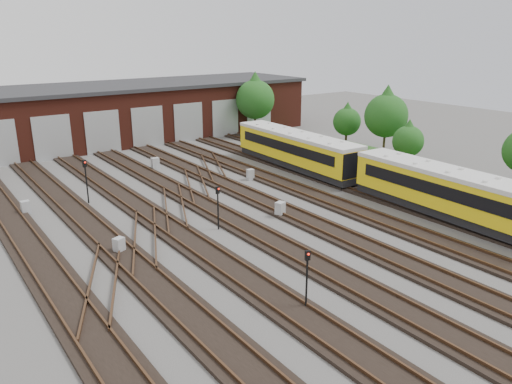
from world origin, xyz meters
TOP-DOWN VIEW (x-y plane):
  - ground at (0.00, 0.00)m, footprint 120.00×120.00m
  - track_network at (-0.17, 0.59)m, footprint 30.40×70.00m
  - maintenance_shed at (-0.01, 39.97)m, footprint 51.00×12.50m
  - grass_verge at (19.00, 10.00)m, footprint 8.00×55.00m
  - metro_train at (10.00, 1.23)m, footprint 3.22×47.04m
  - signal_mast_0 at (-5.31, -1.70)m, footprint 0.26×0.25m
  - signal_mast_1 at (-8.56, 18.93)m, footprint 0.28×0.26m
  - signal_mast_2 at (-3.47, 8.88)m, footprint 0.27×0.25m
  - signal_mast_3 at (8.81, 10.16)m, footprint 0.26×0.25m
  - relay_cabinet_0 at (-9.98, 9.07)m, footprint 0.71×0.66m
  - relay_cabinet_1 at (-12.84, 19.12)m, footprint 0.59×0.50m
  - relay_cabinet_2 at (1.22, 8.44)m, footprint 0.75×0.69m
  - relay_cabinet_3 at (-0.47, 24.82)m, footprint 0.68×0.58m
  - relay_cabinet_4 at (4.68, 16.93)m, footprint 0.61×0.53m
  - tree_0 at (16.21, 32.30)m, footprint 4.65×4.65m
  - tree_1 at (20.49, 21.20)m, footprint 3.00×3.00m
  - tree_2 at (20.81, 16.19)m, footprint 4.34×4.34m
  - tree_3 at (18.24, 11.33)m, footprint 2.82×2.82m
  - bush_1 at (17.18, 26.27)m, footprint 1.43×1.43m
  - bush_2 at (18.80, 31.97)m, footprint 1.53×1.53m

SIDE VIEW (x-z plane):
  - ground at x=0.00m, z-range 0.00..0.00m
  - grass_verge at x=19.00m, z-range 0.00..0.05m
  - track_network at x=-0.17m, z-range -0.06..0.27m
  - relay_cabinet_4 at x=4.68m, z-range 0.00..0.93m
  - relay_cabinet_0 at x=-9.98m, z-range 0.00..0.95m
  - relay_cabinet_1 at x=-12.84m, z-range 0.00..0.95m
  - relay_cabinet_2 at x=1.22m, z-range 0.00..1.03m
  - relay_cabinet_3 at x=-0.47m, z-range 0.00..1.09m
  - bush_1 at x=17.18m, z-range 0.00..1.43m
  - bush_2 at x=18.80m, z-range 0.00..1.53m
  - signal_mast_3 at x=8.81m, z-range 0.38..3.11m
  - signal_mast_2 at x=-3.47m, z-range 0.41..3.29m
  - signal_mast_0 at x=-5.31m, z-range 0.40..3.32m
  - metro_train at x=10.00m, z-range 0.37..3.46m
  - signal_mast_1 at x=-8.56m, z-range 0.46..3.74m
  - tree_3 at x=18.24m, z-range 0.66..5.34m
  - tree_1 at x=20.49m, z-range 0.71..5.68m
  - maintenance_shed at x=-0.01m, z-range 0.03..6.38m
  - tree_2 at x=20.81m, z-range 1.02..8.21m
  - tree_0 at x=16.21m, z-range 1.10..8.79m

